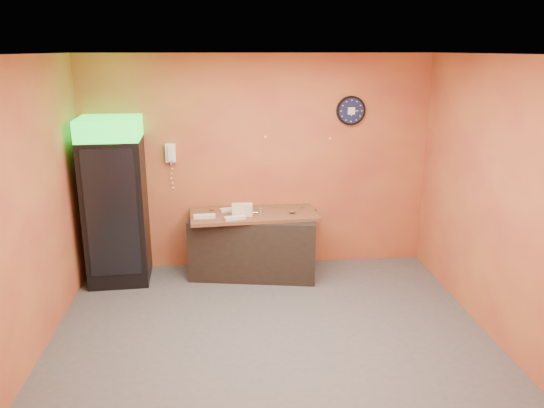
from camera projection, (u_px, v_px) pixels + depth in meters
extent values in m
plane|color=#47474C|center=(271.00, 338.00, 5.42)|extent=(4.50, 4.50, 0.00)
cube|color=#CA7738|center=(258.00, 164.00, 6.94)|extent=(4.50, 0.02, 2.80)
cube|color=#CA7738|center=(26.00, 213.00, 4.83)|extent=(0.02, 4.00, 2.80)
cube|color=#CA7738|center=(498.00, 201.00, 5.22)|extent=(0.02, 4.00, 2.80)
cube|color=white|center=(271.00, 54.00, 4.64)|extent=(4.50, 4.00, 0.02)
cube|color=black|center=(117.00, 211.00, 6.59)|extent=(0.76, 0.76, 1.81)
cube|color=#1AE22E|center=(109.00, 128.00, 6.30)|extent=(0.76, 0.76, 0.26)
cube|color=black|center=(108.00, 214.00, 6.22)|extent=(0.60, 0.05, 1.55)
cube|color=black|center=(254.00, 245.00, 6.88)|extent=(1.69, 0.97, 0.80)
cylinder|color=black|center=(351.00, 111.00, 6.83)|extent=(0.38, 0.05, 0.38)
cylinder|color=#0F1433|center=(351.00, 111.00, 6.80)|extent=(0.32, 0.01, 0.32)
cube|color=white|center=(351.00, 111.00, 6.80)|extent=(0.09, 0.00, 0.09)
cube|color=white|center=(171.00, 153.00, 6.75)|extent=(0.13, 0.07, 0.23)
cube|color=white|center=(170.00, 154.00, 6.71)|extent=(0.05, 0.04, 0.19)
cube|color=brown|center=(254.00, 214.00, 6.76)|extent=(1.65, 0.83, 0.04)
cube|color=beige|center=(242.00, 214.00, 6.61)|extent=(0.26, 0.09, 0.05)
cube|color=beige|center=(242.00, 210.00, 6.59)|extent=(0.26, 0.09, 0.05)
cube|color=beige|center=(242.00, 206.00, 6.58)|extent=(0.26, 0.09, 0.05)
cube|color=beige|center=(204.00, 216.00, 6.54)|extent=(0.27, 0.12, 0.04)
cube|color=beige|center=(235.00, 218.00, 6.48)|extent=(0.27, 0.16, 0.04)
cube|color=beige|center=(230.00, 210.00, 6.82)|extent=(0.26, 0.16, 0.04)
cylinder|color=silver|center=(260.00, 211.00, 6.72)|extent=(0.06, 0.06, 0.06)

